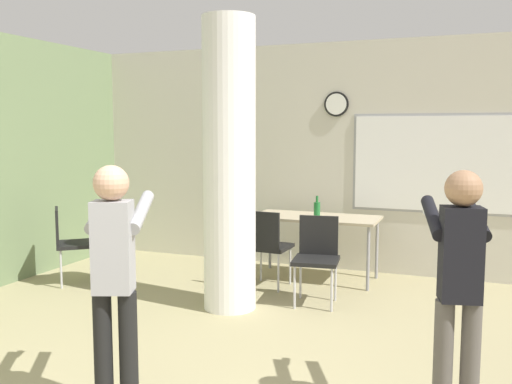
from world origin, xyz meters
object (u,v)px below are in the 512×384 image
chair_table_front (317,253)px  person_playing_side (459,278)px  bottle_on_table (317,209)px  person_playing_front (115,270)px  chair_by_left_wall (70,239)px  chair_table_left (267,243)px  folding_table (316,221)px

chair_table_front → person_playing_side: 2.50m
bottle_on_table → person_playing_front: bearing=-95.0°
chair_table_front → person_playing_side: bearing=-55.4°
person_playing_side → person_playing_front: bearing=-162.7°
chair_table_front → person_playing_side: person_playing_side is taller
chair_by_left_wall → chair_table_front: (2.79, 0.33, 0.00)m
chair_table_left → chair_table_front: bearing=-25.6°
chair_table_front → person_playing_front: person_playing_front is taller
chair_by_left_wall → chair_table_front: 2.81m
person_playing_side → chair_table_left: bearing=131.2°
chair_table_left → person_playing_side: 3.14m
chair_table_front → chair_table_left: 0.72m
bottle_on_table → chair_by_left_wall: (-2.56, -1.16, -0.33)m
chair_table_front → chair_table_left: bearing=154.4°
chair_table_left → person_playing_side: bearing=-48.8°
bottle_on_table → chair_table_front: size_ratio=0.28×
folding_table → person_playing_front: person_playing_front is taller
bottle_on_table → chair_table_front: 0.93m
folding_table → person_playing_side: 3.37m
bottle_on_table → chair_table_front: bearing=-74.5°
chair_table_front → chair_table_left: size_ratio=1.00×
chair_by_left_wall → chair_table_left: bearing=16.6°
chair_table_left → chair_by_left_wall: bearing=-163.4°
folding_table → chair_table_left: bearing=-123.8°
chair_by_left_wall → chair_table_left: (2.14, 0.64, 0.00)m
bottle_on_table → person_playing_side: bearing=-60.4°
bottle_on_table → chair_table_front: bottle_on_table is taller
chair_by_left_wall → person_playing_front: (2.25, -2.31, 0.40)m
chair_table_left → person_playing_front: size_ratio=0.56×
chair_table_front → person_playing_side: size_ratio=0.57×
bottle_on_table → person_playing_front: (-0.30, -3.48, 0.07)m
folding_table → person_playing_front: (-0.27, -3.53, 0.22)m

